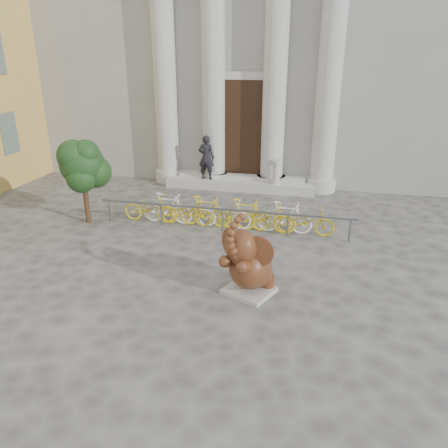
% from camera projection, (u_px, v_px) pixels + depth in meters
% --- Properties ---
extents(ground, '(80.00, 80.00, 0.00)m').
position_uv_depth(ground, '(155.00, 311.00, 9.35)').
color(ground, '#474442').
rests_on(ground, ground).
extents(classical_building, '(22.00, 10.70, 12.00)m').
position_uv_depth(classical_building, '(265.00, 34.00, 20.71)').
color(classical_building, gray).
rests_on(classical_building, ground).
extents(entrance_steps, '(6.00, 1.20, 0.36)m').
position_uv_depth(entrance_steps, '(240.00, 184.00, 17.80)').
color(entrance_steps, '#A8A59E').
rests_on(entrance_steps, ground).
extents(elephant_statue, '(1.39, 1.62, 2.04)m').
position_uv_depth(elephant_statue, '(249.00, 264.00, 9.78)').
color(elephant_statue, '#A8A59E').
rests_on(elephant_statue, ground).
extents(bike_rack, '(8.00, 0.53, 1.00)m').
position_uv_depth(bike_rack, '(224.00, 213.00, 13.63)').
color(bike_rack, slate).
rests_on(bike_rack, ground).
extents(tree, '(1.57, 1.43, 2.72)m').
position_uv_depth(tree, '(83.00, 165.00, 13.55)').
color(tree, '#332114').
rests_on(tree, ground).
extents(pedestrian, '(0.66, 0.44, 1.78)m').
position_uv_depth(pedestrian, '(206.00, 157.00, 17.51)').
color(pedestrian, black).
rests_on(pedestrian, entrance_steps).
extents(balustrade_post, '(0.39, 0.39, 0.95)m').
position_uv_depth(balustrade_post, '(276.00, 173.00, 16.99)').
color(balustrade_post, '#A8A59E').
rests_on(balustrade_post, entrance_steps).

